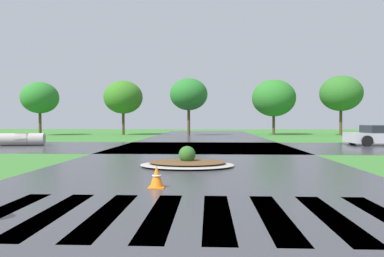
{
  "coord_description": "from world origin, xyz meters",
  "views": [
    {
      "loc": [
        0.31,
        -2.1,
        1.53
      ],
      "look_at": [
        -0.35,
        12.48,
        1.2
      ],
      "focal_mm": 34.53,
      "sensor_mm": 36.0,
      "label": 1
    }
  ],
  "objects_px": {
    "median_island": "(187,163)",
    "traffic_cone": "(157,177)",
    "drainage_pipe_stack": "(23,139)",
    "car_silver_hatch": "(382,136)"
  },
  "relations": [
    {
      "from": "median_island",
      "to": "traffic_cone",
      "type": "height_order",
      "value": "median_island"
    },
    {
      "from": "drainage_pipe_stack",
      "to": "traffic_cone",
      "type": "bearing_deg",
      "value": -53.22
    },
    {
      "from": "car_silver_hatch",
      "to": "drainage_pipe_stack",
      "type": "relative_size",
      "value": 1.63
    },
    {
      "from": "car_silver_hatch",
      "to": "drainage_pipe_stack",
      "type": "bearing_deg",
      "value": -179.7
    },
    {
      "from": "car_silver_hatch",
      "to": "drainage_pipe_stack",
      "type": "distance_m",
      "value": 21.73
    },
    {
      "from": "median_island",
      "to": "drainage_pipe_stack",
      "type": "relative_size",
      "value": 1.21
    },
    {
      "from": "median_island",
      "to": "car_silver_hatch",
      "type": "xyz_separation_m",
      "value": [
        11.23,
        10.77,
        0.45
      ]
    },
    {
      "from": "car_silver_hatch",
      "to": "traffic_cone",
      "type": "height_order",
      "value": "car_silver_hatch"
    },
    {
      "from": "car_silver_hatch",
      "to": "median_island",
      "type": "bearing_deg",
      "value": -139.2
    },
    {
      "from": "median_island",
      "to": "car_silver_hatch",
      "type": "height_order",
      "value": "car_silver_hatch"
    }
  ]
}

